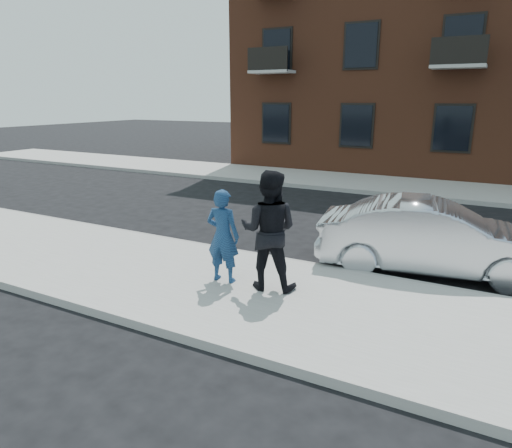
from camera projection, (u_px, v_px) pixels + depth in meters
The scene contains 8 objects.
ground at pixel (348, 314), 7.33m from camera, with size 100.00×100.00×0.00m, color black.
near_sidewalk at pixel (344, 316), 7.09m from camera, with size 50.00×3.50×0.15m, color #9C9A93.
near_curb at pixel (373, 277), 8.63m from camera, with size 50.00×0.10×0.15m, color #999691.
far_sidewalk at pixel (438, 189), 16.88m from camera, with size 50.00×3.50×0.15m, color #9C9A93.
far_curb at pixel (431, 199), 15.35m from camera, with size 50.00×0.10×0.15m, color #999691.
silver_sedan at pixel (433, 238), 8.89m from camera, with size 1.53×4.38×1.44m, color #B7BABF.
man_hoodie at pixel (223, 236), 8.06m from camera, with size 0.65×0.51×1.69m.
man_peacoat at pixel (269, 231), 7.73m from camera, with size 1.15×0.99×2.06m.
Camera 1 is at (1.82, -6.59, 3.36)m, focal length 32.00 mm.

